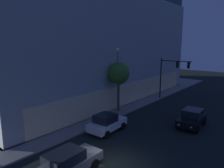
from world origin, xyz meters
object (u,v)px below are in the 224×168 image
object	(u,v)px
car_grey	(68,163)
car_black	(192,118)
modern_building	(65,39)
traffic_light_far_corner	(172,70)
car_white	(107,123)
sidewalk_tree	(119,74)
street_lamp_sidewalk	(117,72)

from	to	relation	value
car_grey	car_black	world-z (taller)	car_black
modern_building	traffic_light_far_corner	size ratio (longest dim) A/B	5.85
car_black	car_white	bearing A→B (deg)	138.26
modern_building	sidewalk_tree	distance (m)	16.30
modern_building	traffic_light_far_corner	world-z (taller)	modern_building
car_grey	car_black	distance (m)	13.90
traffic_light_far_corner	car_white	bearing A→B (deg)	-179.34
car_grey	car_white	size ratio (longest dim) A/B	1.15
sidewalk_tree	car_white	world-z (taller)	sidewalk_tree
modern_building	traffic_light_far_corner	bearing A→B (deg)	-72.77
car_grey	car_black	bearing A→B (deg)	-13.83
street_lamp_sidewalk	car_grey	xyz separation A→B (m)	(-11.78, -5.09, -4.21)
car_grey	sidewalk_tree	bearing A→B (deg)	23.48
traffic_light_far_corner	sidewalk_tree	world-z (taller)	traffic_light_far_corner
sidewalk_tree	car_black	world-z (taller)	sidewalk_tree
car_grey	modern_building	bearing A→B (deg)	51.15
street_lamp_sidewalk	car_black	xyz separation A→B (m)	(1.72, -8.42, -4.20)
street_lamp_sidewalk	car_black	size ratio (longest dim) A/B	1.81
street_lamp_sidewalk	car_black	distance (m)	9.56
modern_building	street_lamp_sidewalk	bearing A→B (deg)	-107.02
traffic_light_far_corner	car_black	xyz separation A→B (m)	(-8.49, -6.07, -3.67)
modern_building	sidewalk_tree	world-z (taller)	modern_building
traffic_light_far_corner	sidewalk_tree	size ratio (longest dim) A/B	1.01
modern_building	street_lamp_sidewalk	size ratio (longest dim) A/B	4.60
street_lamp_sidewalk	car_white	distance (m)	6.92
traffic_light_far_corner	car_black	distance (m)	11.06
car_grey	car_white	xyz separation A→B (m)	(6.89, 2.57, 0.02)
traffic_light_far_corner	car_black	bearing A→B (deg)	-144.43
sidewalk_tree	car_grey	world-z (taller)	sidewalk_tree
car_grey	car_black	size ratio (longest dim) A/B	1.12
traffic_light_far_corner	street_lamp_sidewalk	world-z (taller)	street_lamp_sidewalk
sidewalk_tree	car_black	size ratio (longest dim) A/B	1.40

